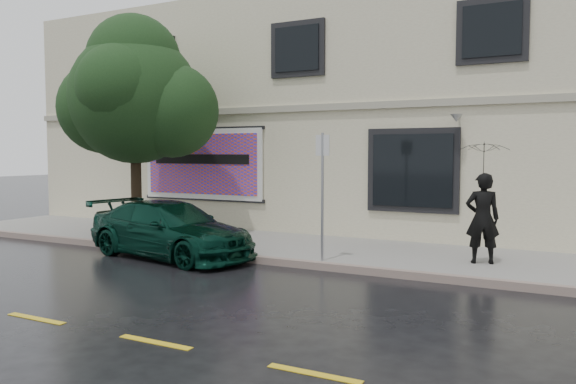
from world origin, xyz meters
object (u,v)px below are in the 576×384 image
at_px(pedestrian, 483,218).
at_px(street_tree, 135,99).
at_px(car, 170,229).
at_px(fire_hydrant, 183,231).

bearing_deg(pedestrian, street_tree, -15.74).
xyz_separation_m(car, street_tree, (-2.28, 1.40, 3.17)).
bearing_deg(pedestrian, car, -3.16).
bearing_deg(fire_hydrant, street_tree, 138.69).
bearing_deg(fire_hydrant, car, -100.28).
relative_size(street_tree, fire_hydrant, 7.27).
bearing_deg(pedestrian, fire_hydrant, -8.32).
bearing_deg(car, fire_hydrant, 21.11).
distance_m(car, fire_hydrant, 0.62).
height_order(pedestrian, fire_hydrant, pedestrian).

